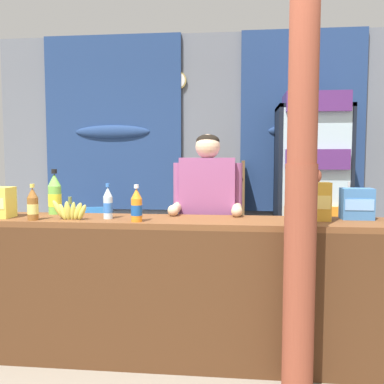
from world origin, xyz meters
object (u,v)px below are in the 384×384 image
at_px(snack_box_biscuit, 357,204).
at_px(banana_bunch, 70,211).
at_px(shopkeeper, 207,210).
at_px(bottle_shelf_rack, 223,219).
at_px(drink_fridge, 312,184).
at_px(timber_post, 301,174).
at_px(plastic_lawn_chair, 84,242).
at_px(soda_bottle_iced_tea, 33,205).
at_px(soda_bottle_water, 108,204).
at_px(soda_bottle_orange_soda, 137,206).
at_px(stall_counter, 176,280).
at_px(soda_bottle_lime_soda, 55,195).
at_px(snack_box_choco_powder, 317,201).

xyz_separation_m(snack_box_biscuit, banana_bunch, (-1.94, -0.23, -0.05)).
relative_size(shopkeeper, banana_bunch, 5.83).
height_order(bottle_shelf_rack, snack_box_biscuit, bottle_shelf_rack).
relative_size(drink_fridge, banana_bunch, 7.54).
height_order(shopkeeper, snack_box_biscuit, shopkeeper).
relative_size(timber_post, drink_fridge, 1.34).
bearing_deg(shopkeeper, drink_fridge, 52.96).
bearing_deg(plastic_lawn_chair, soda_bottle_iced_tea, -80.59).
bearing_deg(soda_bottle_water, shopkeeper, 34.09).
height_order(timber_post, soda_bottle_orange_soda, timber_post).
bearing_deg(drink_fridge, stall_counter, -122.63).
xyz_separation_m(drink_fridge, banana_bunch, (-1.91, -1.85, -0.07)).
bearing_deg(snack_box_biscuit, stall_counter, -169.53).
bearing_deg(soda_bottle_iced_tea, shopkeeper, 26.34).
height_order(soda_bottle_lime_soda, soda_bottle_orange_soda, soda_bottle_lime_soda).
bearing_deg(soda_bottle_iced_tea, timber_post, -7.09).
bearing_deg(soda_bottle_iced_tea, plastic_lawn_chair, 99.41).
bearing_deg(snack_box_choco_powder, soda_bottle_iced_tea, -174.38).
relative_size(drink_fridge, soda_bottle_water, 8.45).
bearing_deg(shopkeeper, soda_bottle_iced_tea, -153.66).
bearing_deg(shopkeeper, soda_bottle_orange_soda, -127.50).
bearing_deg(timber_post, snack_box_biscuit, 48.08).
distance_m(timber_post, soda_bottle_water, 1.31).
relative_size(bottle_shelf_rack, snack_box_choco_powder, 5.37).
distance_m(soda_bottle_lime_soda, soda_bottle_water, 0.51).
bearing_deg(plastic_lawn_chair, stall_counter, -52.78).
bearing_deg(timber_post, soda_bottle_iced_tea, 172.91).
relative_size(drink_fridge, shopkeeper, 1.29).
xyz_separation_m(timber_post, soda_bottle_water, (-1.25, 0.34, -0.23)).
distance_m(stall_counter, soda_bottle_lime_soda, 1.12).
bearing_deg(drink_fridge, soda_bottle_water, -133.06).
bearing_deg(stall_counter, timber_post, -19.47).
height_order(stall_counter, plastic_lawn_chair, stall_counter).
relative_size(timber_post, soda_bottle_orange_soda, 11.29).
xyz_separation_m(soda_bottle_water, soda_bottle_iced_tea, (-0.48, -0.12, 0.00)).
height_order(soda_bottle_orange_soda, snack_box_biscuit, soda_bottle_orange_soda).
bearing_deg(soda_bottle_iced_tea, snack_box_biscuit, 7.33).
bearing_deg(timber_post, snack_box_choco_powder, 67.96).
xyz_separation_m(shopkeeper, snack_box_biscuit, (1.04, -0.28, 0.09)).
xyz_separation_m(stall_counter, soda_bottle_orange_soda, (-0.26, -0.05, 0.50)).
xyz_separation_m(bottle_shelf_rack, soda_bottle_water, (-0.72, -2.01, 0.39)).
bearing_deg(drink_fridge, plastic_lawn_chair, -175.20).
bearing_deg(soda_bottle_orange_soda, drink_fridge, 52.82).
height_order(stall_counter, shopkeeper, shopkeeper).
relative_size(bottle_shelf_rack, shopkeeper, 0.86).
distance_m(timber_post, snack_box_biscuit, 0.70).
distance_m(plastic_lawn_chair, snack_box_choco_powder, 2.72).
bearing_deg(snack_box_biscuit, soda_bottle_orange_soda, -169.47).
relative_size(timber_post, soda_bottle_lime_soda, 8.27).
xyz_separation_m(stall_counter, snack_box_biscuit, (1.21, 0.22, 0.51)).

